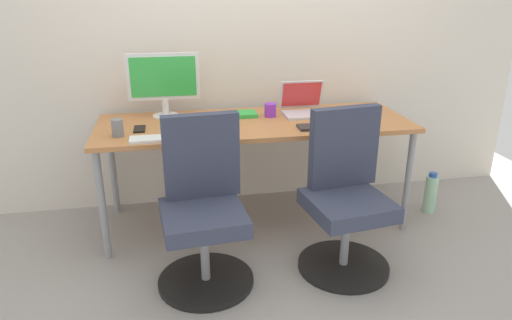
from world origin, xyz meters
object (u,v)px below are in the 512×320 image
Objects in this scene: office_chair_right at (345,199)px; office_chair_left at (203,211)px; open_laptop at (304,106)px; water_bottle_on_floor at (431,193)px; coffee_mug at (270,110)px; desktop_monitor at (164,81)px.

office_chair_left is at bearing 179.97° from office_chair_right.
office_chair_left is at bearing -135.70° from open_laptop.
water_bottle_on_floor is at bearing 17.12° from office_chair_left.
coffee_mug reaches higher than water_bottle_on_floor.
coffee_mug is at bearing 111.81° from office_chair_right.
desktop_monitor is (-0.17, 0.86, 0.56)m from office_chair_left.
water_bottle_on_floor is at bearing 30.84° from office_chair_right.
desktop_monitor is (-1.00, 0.86, 0.56)m from office_chair_right.
office_chair_right is 1.06m from water_bottle_on_floor.
coffee_mug is (-0.29, 0.73, 0.36)m from office_chair_right.
water_bottle_on_floor is at bearing -14.59° from open_laptop.
office_chair_right is at bearing -149.16° from water_bottle_on_floor.
water_bottle_on_floor is at bearing -9.93° from coffee_mug.
office_chair_left is 1.00× the size of office_chair_right.
coffee_mug is (0.71, -0.13, -0.20)m from desktop_monitor.
office_chair_left is 1.96× the size of desktop_monitor.
office_chair_right reaches higher than water_bottle_on_floor.
office_chair_left reaches higher than coffee_mug.
office_chair_right is 0.85m from open_laptop.
office_chair_right is at bearing -86.96° from open_laptop.
water_bottle_on_floor is 2.08m from desktop_monitor.
open_laptop reaches higher than water_bottle_on_floor.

